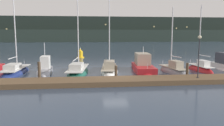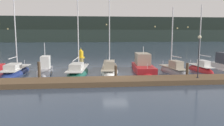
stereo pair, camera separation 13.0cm
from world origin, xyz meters
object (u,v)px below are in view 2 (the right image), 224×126
(sailboat_berth_4, at_px, (78,72))
(sailboat_berth_8, at_px, (200,70))
(channel_buoy, at_px, (81,54))
(sailboat_berth_2, at_px, (16,72))
(motorboat_berth_3, at_px, (45,71))
(motorboat_berth_6, at_px, (143,68))
(sailboat_berth_5, at_px, (109,70))
(sailboat_berth_7, at_px, (173,71))
(dock_lamppost, at_px, (199,50))

(sailboat_berth_4, xyz_separation_m, sailboat_berth_8, (15.08, 0.30, 0.01))
(channel_buoy, bearing_deg, sailboat_berth_2, -112.97)
(channel_buoy, bearing_deg, sailboat_berth_4, -88.79)
(motorboat_berth_3, height_order, motorboat_berth_6, motorboat_berth_3)
(motorboat_berth_6, bearing_deg, motorboat_berth_3, -176.38)
(sailboat_berth_5, distance_m, sailboat_berth_7, 7.60)
(sailboat_berth_4, distance_m, sailboat_berth_7, 11.22)
(sailboat_berth_2, xyz_separation_m, motorboat_berth_6, (15.20, 0.19, 0.27))
(dock_lamppost, bearing_deg, sailboat_berth_5, 138.66)
(sailboat_berth_4, relative_size, channel_buoy, 6.49)
(sailboat_berth_4, xyz_separation_m, sailboat_berth_5, (3.75, 0.92, 0.02))
(sailboat_berth_8, bearing_deg, motorboat_berth_6, 174.03)
(motorboat_berth_3, distance_m, motorboat_berth_6, 11.73)
(sailboat_berth_8, bearing_deg, sailboat_berth_2, 178.58)
(sailboat_berth_7, bearing_deg, sailboat_berth_2, 175.61)
(motorboat_berth_3, bearing_deg, sailboat_berth_5, 4.77)
(motorboat_berth_3, xyz_separation_m, dock_lamppost, (15.25, -6.21, 2.80))
(sailboat_berth_2, relative_size, sailboat_berth_8, 1.34)
(sailboat_berth_4, relative_size, dock_lamppost, 3.18)
(sailboat_berth_5, bearing_deg, sailboat_berth_7, -11.30)
(motorboat_berth_3, height_order, sailboat_berth_7, sailboat_berth_7)
(sailboat_berth_4, height_order, motorboat_berth_6, sailboat_berth_4)
(sailboat_berth_8, distance_m, dock_lamppost, 7.74)
(motorboat_berth_3, xyz_separation_m, motorboat_berth_6, (11.70, 0.74, 0.10))
(sailboat_berth_7, relative_size, dock_lamppost, 2.13)
(motorboat_berth_6, distance_m, channel_buoy, 18.07)
(sailboat_berth_2, bearing_deg, motorboat_berth_6, 0.71)
(motorboat_berth_6, height_order, channel_buoy, motorboat_berth_6)
(motorboat_berth_6, relative_size, channel_buoy, 3.69)
(motorboat_berth_3, relative_size, sailboat_berth_5, 0.41)
(sailboat_berth_5, relative_size, sailboat_berth_7, 1.39)
(sailboat_berth_2, relative_size, sailboat_berth_4, 0.93)
(motorboat_berth_3, height_order, sailboat_berth_8, sailboat_berth_8)
(dock_lamppost, bearing_deg, motorboat_berth_3, 157.85)
(channel_buoy, xyz_separation_m, dock_lamppost, (11.87, -22.98, 2.39))
(sailboat_berth_2, relative_size, sailboat_berth_7, 1.38)
(motorboat_berth_3, relative_size, sailboat_berth_7, 0.56)
(sailboat_berth_8, bearing_deg, dock_lamppost, -119.86)
(sailboat_berth_8, bearing_deg, sailboat_berth_4, -178.87)
(sailboat_berth_2, distance_m, dock_lamppost, 20.15)
(sailboat_berth_4, height_order, sailboat_berth_5, sailboat_berth_4)
(channel_buoy, bearing_deg, sailboat_berth_8, -47.39)
(sailboat_berth_5, bearing_deg, channel_buoy, 104.27)
(sailboat_berth_2, height_order, sailboat_berth_5, sailboat_berth_5)
(sailboat_berth_7, xyz_separation_m, dock_lamppost, (0.31, -5.34, 2.97))
(sailboat_berth_7, distance_m, dock_lamppost, 6.12)
(channel_buoy, bearing_deg, motorboat_berth_6, -62.56)
(sailboat_berth_2, bearing_deg, sailboat_berth_8, -1.42)
(sailboat_berth_5, xyz_separation_m, dock_lamppost, (7.77, -6.83, 2.94))
(sailboat_berth_4, bearing_deg, channel_buoy, 91.21)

